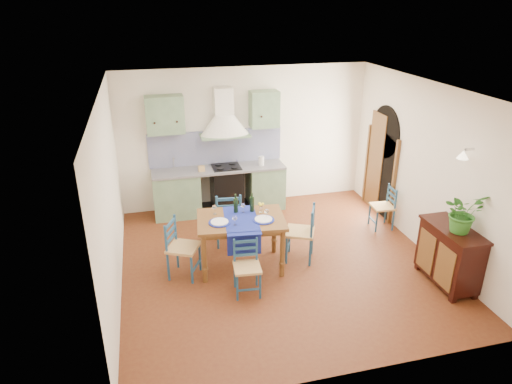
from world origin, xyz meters
TOP-DOWN VIEW (x-y plane):
  - floor at (0.00, 0.00)m, footprint 5.00×5.00m
  - back_wall at (-0.47, 2.29)m, footprint 5.00×0.96m
  - right_wall at (2.50, 0.28)m, footprint 0.26×5.00m
  - left_wall at (-2.50, 0.00)m, footprint 0.04×5.00m
  - ceiling at (0.00, 0.00)m, footprint 5.00×5.00m
  - dining_table at (-0.62, 0.04)m, footprint 1.43×1.10m
  - chair_near at (-0.70, -0.66)m, footprint 0.42×0.42m
  - chair_far at (-0.68, 0.82)m, footprint 0.51×0.51m
  - chair_left at (-1.57, 0.01)m, footprint 0.59×0.59m
  - chair_right at (0.38, 0.02)m, footprint 0.59×0.59m
  - chair_spare at (2.23, 0.72)m, footprint 0.40×0.40m
  - sideboard at (2.26, -1.17)m, footprint 0.50×1.05m
  - potted_plant at (2.28, -1.27)m, footprint 0.58×0.52m

SIDE VIEW (x-z plane):
  - floor at x=0.00m, z-range 0.00..0.00m
  - chair_spare at x=2.23m, z-range 0.01..0.83m
  - chair_near at x=-0.70m, z-range 0.01..0.83m
  - chair_left at x=-1.57m, z-range 0.02..0.95m
  - chair_right at x=0.38m, z-range 0.02..0.97m
  - sideboard at x=2.26m, z-range 0.04..0.98m
  - chair_far at x=-0.68m, z-range 0.02..1.00m
  - dining_table at x=-0.62m, z-range 0.17..1.34m
  - back_wall at x=-0.47m, z-range -0.35..2.45m
  - potted_plant at x=2.28m, z-range 0.94..1.53m
  - right_wall at x=2.50m, z-range -0.06..2.74m
  - left_wall at x=-2.50m, z-range 0.00..2.80m
  - ceiling at x=0.00m, z-range 2.80..2.81m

